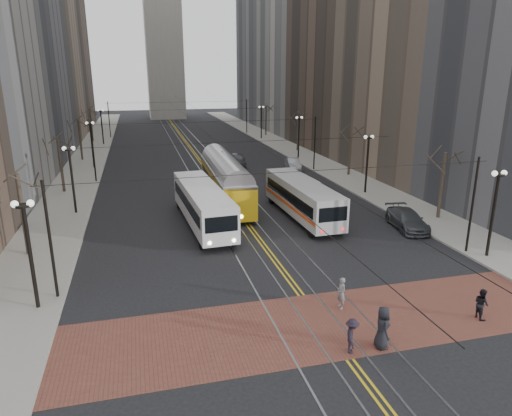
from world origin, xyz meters
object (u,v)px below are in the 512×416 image
sedan_parked (407,220)px  streetcar (226,185)px  pedestrian_c (481,304)px  pedestrian_b (341,293)px  transit_bus (203,206)px  pedestrian_d (352,336)px  rear_bus (302,200)px  sedan_grey (238,160)px  sedan_silver (293,164)px  pedestrian_a (382,328)px  cargo_van (301,188)px

sedan_parked → streetcar: bearing=147.0°
sedan_parked → pedestrian_c: bearing=-98.8°
sedan_parked → pedestrian_b: 14.54m
transit_bus → pedestrian_d: size_ratio=7.81×
transit_bus → streetcar: 6.75m
transit_bus → pedestrian_c: bearing=-60.9°
transit_bus → rear_bus: 8.30m
sedan_parked → rear_bus: bearing=154.4°
streetcar → pedestrian_b: bearing=-83.2°
transit_bus → streetcar: (3.00, 6.04, 0.16)m
sedan_grey → pedestrian_c: 40.43m
streetcar → sedan_parked: 16.43m
sedan_grey → sedan_silver: (6.26, -3.83, -0.15)m
rear_bus → pedestrian_a: 18.96m
streetcar → pedestrian_d: (0.79, -24.83, -0.91)m
streetcar → sedan_parked: bearing=-40.0°
rear_bus → pedestrian_c: rear_bus is taller
pedestrian_b → sedan_parked: bearing=130.3°
cargo_van → pedestrian_c: (1.07, -23.21, -0.26)m
rear_bus → pedestrian_d: 19.25m
rear_bus → sedan_parked: (7.00, -4.72, -0.80)m
cargo_van → transit_bus: bearing=-155.0°
streetcar → transit_bus: bearing=-115.0°
pedestrian_b → sedan_grey: bearing=171.3°
cargo_van → pedestrian_c: bearing=-90.5°
sedan_parked → pedestrian_b: (-10.30, -10.26, 0.12)m
sedan_parked → pedestrian_d: bearing=-121.1°
cargo_van → pedestrian_d: (-6.44, -24.26, -0.25)m
transit_bus → pedestrian_d: (3.79, -18.79, -0.75)m
rear_bus → sedan_silver: (5.70, 18.78, -0.85)m
rear_bus → sedan_silver: bearing=71.3°
streetcar → sedan_parked: streetcar is taller
sedan_grey → sedan_parked: bearing=-67.7°
transit_bus → pedestrian_c: transit_bus is taller
pedestrian_d → sedan_parked: bearing=-16.0°
cargo_van → sedan_grey: size_ratio=0.98×
transit_bus → sedan_grey: bearing=67.6°
rear_bus → sedan_grey: rear_bus is taller
sedan_silver → pedestrian_b: 34.94m
streetcar → rear_bus: bearing=-47.8°
pedestrian_c → streetcar: bearing=22.2°
sedan_parked → pedestrian_c: 13.55m
streetcar → sedan_silver: 16.79m
rear_bus → sedan_grey: (-0.56, 22.61, -0.70)m
sedan_silver → sedan_parked: (1.30, -23.50, 0.05)m
cargo_van → pedestrian_d: size_ratio=2.99×
transit_bus → pedestrian_d: 19.18m
sedan_grey → pedestrian_d: 41.50m
transit_bus → sedan_grey: 23.83m
sedan_silver → cargo_van: bearing=-97.6°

